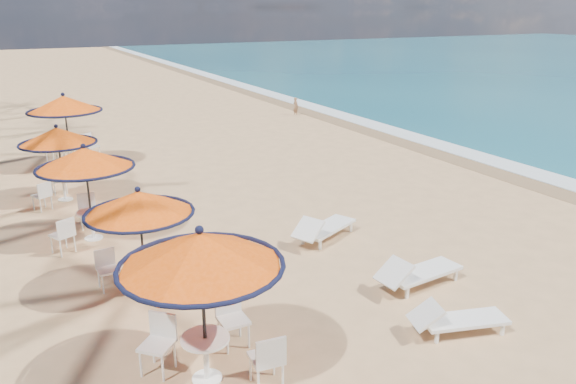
# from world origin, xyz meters

# --- Properties ---
(ground) EXTENTS (160.00, 160.00, 0.00)m
(ground) POSITION_xyz_m (0.00, 0.00, 0.00)
(ground) COLOR tan
(ground) RESTS_ON ground
(foam_strip) EXTENTS (1.20, 140.00, 0.04)m
(foam_strip) POSITION_xyz_m (9.30, 10.00, 0.00)
(foam_strip) COLOR white
(foam_strip) RESTS_ON ground
(wetsand_band) EXTENTS (1.40, 140.00, 0.02)m
(wetsand_band) POSITION_xyz_m (8.40, 10.00, 0.00)
(wetsand_band) COLOR olive
(wetsand_band) RESTS_ON ground
(station_0) EXTENTS (2.45, 2.45, 2.55)m
(station_0) POSITION_xyz_m (-4.48, 0.44, 1.87)
(station_0) COLOR black
(station_0) RESTS_ON ground
(station_1) EXTENTS (2.13, 2.13, 2.22)m
(station_1) POSITION_xyz_m (-4.67, 3.67, 1.69)
(station_1) COLOR black
(station_1) RESTS_ON ground
(station_2) EXTENTS (2.32, 2.32, 2.42)m
(station_2) POSITION_xyz_m (-5.20, 7.00, 1.85)
(station_2) COLOR black
(station_2) RESTS_ON ground
(station_3) EXTENTS (2.19, 2.19, 2.29)m
(station_3) POSITION_xyz_m (-5.46, 10.44, 1.74)
(station_3) COLOR black
(station_3) RESTS_ON ground
(station_4) EXTENTS (2.55, 2.55, 2.66)m
(station_4) POSITION_xyz_m (-4.73, 14.37, 1.95)
(station_4) COLOR black
(station_4) RESTS_ON ground
(lounger_near) EXTENTS (1.83, 1.01, 0.63)m
(lounger_near) POSITION_xyz_m (-0.23, -0.37, 0.29)
(lounger_near) COLOR white
(lounger_near) RESTS_ON ground
(lounger_mid) EXTENTS (2.03, 0.81, 0.71)m
(lounger_mid) POSITION_xyz_m (0.30, 1.30, 0.33)
(lounger_mid) COLOR white
(lounger_mid) RESTS_ON ground
(lounger_far) EXTENTS (2.05, 1.40, 0.71)m
(lounger_far) POSITION_xyz_m (-0.16, 4.26, 0.33)
(lounger_far) COLOR white
(lounger_far) RESTS_ON ground
(person) EXTENTS (0.30, 0.40, 0.99)m
(person) POSITION_xyz_m (7.24, 19.51, 0.49)
(person) COLOR #8F6848
(person) RESTS_ON ground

